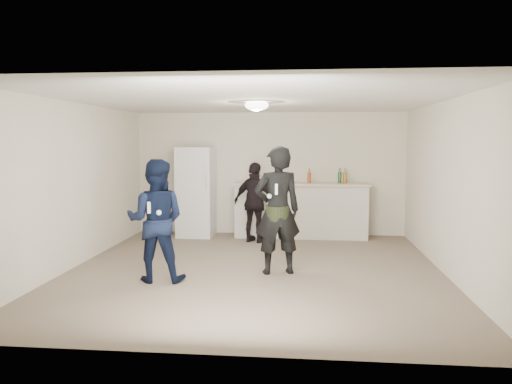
# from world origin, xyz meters

# --- Properties ---
(floor) EXTENTS (6.00, 6.00, 0.00)m
(floor) POSITION_xyz_m (0.00, 0.00, 0.00)
(floor) COLOR #6B5B4C
(floor) RESTS_ON ground
(ceiling) EXTENTS (6.00, 6.00, 0.00)m
(ceiling) POSITION_xyz_m (0.00, 0.00, 2.50)
(ceiling) COLOR silver
(ceiling) RESTS_ON wall_back
(wall_back) EXTENTS (6.00, 0.00, 6.00)m
(wall_back) POSITION_xyz_m (0.00, 3.00, 1.25)
(wall_back) COLOR beige
(wall_back) RESTS_ON floor
(wall_front) EXTENTS (6.00, 0.00, 6.00)m
(wall_front) POSITION_xyz_m (0.00, -3.00, 1.25)
(wall_front) COLOR beige
(wall_front) RESTS_ON floor
(wall_left) EXTENTS (0.00, 6.00, 6.00)m
(wall_left) POSITION_xyz_m (-2.75, 0.00, 1.25)
(wall_left) COLOR beige
(wall_left) RESTS_ON floor
(wall_right) EXTENTS (0.00, 6.00, 6.00)m
(wall_right) POSITION_xyz_m (2.75, 0.00, 1.25)
(wall_right) COLOR beige
(wall_right) RESTS_ON floor
(counter) EXTENTS (2.60, 0.56, 1.05)m
(counter) POSITION_xyz_m (0.65, 2.67, 0.53)
(counter) COLOR beige
(counter) RESTS_ON floor
(counter_top) EXTENTS (2.68, 0.64, 0.04)m
(counter_top) POSITION_xyz_m (0.65, 2.67, 1.07)
(counter_top) COLOR beige
(counter_top) RESTS_ON counter
(fridge) EXTENTS (0.70, 0.70, 1.80)m
(fridge) POSITION_xyz_m (-1.46, 2.60, 0.90)
(fridge) COLOR silver
(fridge) RESTS_ON floor
(fridge_handle) EXTENTS (0.02, 0.02, 0.60)m
(fridge_handle) POSITION_xyz_m (-1.18, 2.23, 1.30)
(fridge_handle) COLOR silver
(fridge_handle) RESTS_ON fridge
(ceiling_dome) EXTENTS (0.36, 0.36, 0.16)m
(ceiling_dome) POSITION_xyz_m (0.00, 0.30, 2.45)
(ceiling_dome) COLOR white
(ceiling_dome) RESTS_ON ceiling
(shaker) EXTENTS (0.08, 0.08, 0.17)m
(shaker) POSITION_xyz_m (-0.00, 2.59, 1.18)
(shaker) COLOR silver
(shaker) RESTS_ON counter_top
(man) EXTENTS (0.85, 0.69, 1.67)m
(man) POSITION_xyz_m (-1.28, -0.69, 0.84)
(man) COLOR #0F1D41
(man) RESTS_ON floor
(woman) EXTENTS (0.77, 0.61, 1.84)m
(woman) POSITION_xyz_m (0.34, -0.14, 0.92)
(woman) COLOR black
(woman) RESTS_ON floor
(camo_shorts) EXTENTS (0.34, 0.34, 0.28)m
(camo_shorts) POSITION_xyz_m (0.34, -0.14, 0.85)
(camo_shorts) COLOR #273317
(camo_shorts) RESTS_ON woman
(spectator) EXTENTS (0.97, 0.68, 1.52)m
(spectator) POSITION_xyz_m (-0.20, 2.08, 0.76)
(spectator) COLOR black
(spectator) RESTS_ON floor
(remote_man) EXTENTS (0.04, 0.04, 0.15)m
(remote_man) POSITION_xyz_m (-1.28, -0.97, 1.05)
(remote_man) COLOR white
(remote_man) RESTS_ON man
(nunchuk_man) EXTENTS (0.07, 0.07, 0.07)m
(nunchuk_man) POSITION_xyz_m (-1.16, -0.94, 0.98)
(nunchuk_man) COLOR white
(nunchuk_man) RESTS_ON man
(remote_woman) EXTENTS (0.04, 0.04, 0.15)m
(remote_woman) POSITION_xyz_m (0.34, -0.39, 1.25)
(remote_woman) COLOR white
(remote_woman) RESTS_ON woman
(nunchuk_woman) EXTENTS (0.07, 0.07, 0.07)m
(nunchuk_woman) POSITION_xyz_m (0.24, -0.36, 1.15)
(nunchuk_woman) COLOR silver
(nunchuk_woman) RESTS_ON woman
(bottle_cluster) EXTENTS (1.80, 0.18, 0.25)m
(bottle_cluster) POSITION_xyz_m (0.83, 2.69, 1.20)
(bottle_cluster) COLOR #A06117
(bottle_cluster) RESTS_ON counter_top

